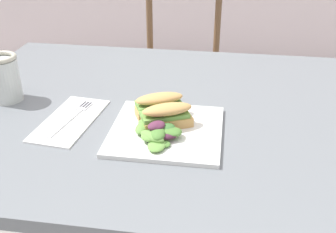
{
  "coord_description": "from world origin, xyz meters",
  "views": [
    {
      "loc": [
        0.12,
        -0.97,
        1.22
      ],
      "look_at": [
        -0.0,
        -0.14,
        0.76
      ],
      "focal_mm": 42.97,
      "sensor_mm": 36.0,
      "label": 1
    }
  ],
  "objects": [
    {
      "name": "dining_table",
      "position": [
        -0.05,
        -0.06,
        0.61
      ],
      "size": [
        1.13,
        0.89,
        0.74
      ],
      "color": "slate",
      "rests_on": "ground"
    },
    {
      "name": "chair_wooden_far",
      "position": [
        -0.08,
        0.87,
        0.45
      ],
      "size": [
        0.44,
        0.44,
        0.87
      ],
      "color": "brown",
      "rests_on": "ground"
    },
    {
      "name": "plate_lunch",
      "position": [
        -0.0,
        -0.18,
        0.74
      ],
      "size": [
        0.25,
        0.25,
        0.01
      ],
      "primitive_type": "cube",
      "color": "white",
      "rests_on": "dining_table"
    },
    {
      "name": "sandwich_half_front",
      "position": [
        -0.0,
        -0.17,
        0.78
      ],
      "size": [
        0.13,
        0.1,
        0.06
      ],
      "color": "tan",
      "rests_on": "plate_lunch"
    },
    {
      "name": "sandwich_half_back",
      "position": [
        -0.03,
        -0.11,
        0.78
      ],
      "size": [
        0.13,
        0.1,
        0.06
      ],
      "color": "tan",
      "rests_on": "plate_lunch"
    },
    {
      "name": "salad_mixed_greens",
      "position": [
        -0.01,
        -0.22,
        0.76
      ],
      "size": [
        0.12,
        0.14,
        0.04
      ],
      "color": "#518438",
      "rests_on": "plate_lunch"
    },
    {
      "name": "napkin_folded",
      "position": [
        -0.24,
        -0.16,
        0.74
      ],
      "size": [
        0.14,
        0.25,
        0.0
      ],
      "primitive_type": "cube",
      "rotation": [
        0.0,
        0.0,
        -0.1
      ],
      "color": "white",
      "rests_on": "dining_table"
    },
    {
      "name": "fork_on_napkin",
      "position": [
        -0.24,
        -0.14,
        0.75
      ],
      "size": [
        0.05,
        0.19,
        0.0
      ],
      "color": "silver",
      "rests_on": "napkin_folded"
    },
    {
      "name": "mason_jar_iced_tea",
      "position": [
        -0.45,
        -0.07,
        0.8
      ],
      "size": [
        0.08,
        0.08,
        0.13
      ],
      "color": "#C67528",
      "rests_on": "dining_table"
    }
  ]
}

